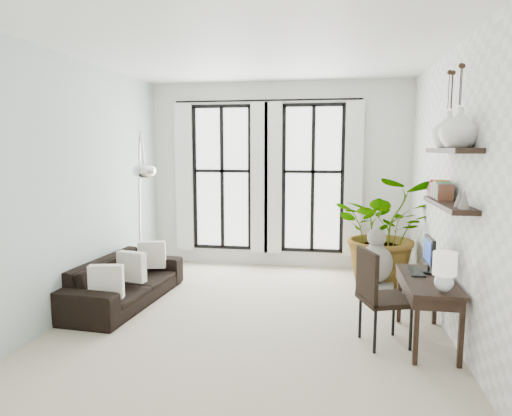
% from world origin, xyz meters
% --- Properties ---
extents(floor, '(5.00, 5.00, 0.00)m').
position_xyz_m(floor, '(0.00, 0.00, 0.00)').
color(floor, '#C1B499').
rests_on(floor, ground).
extents(ceiling, '(5.00, 5.00, 0.00)m').
position_xyz_m(ceiling, '(0.00, 0.00, 3.20)').
color(ceiling, white).
rests_on(ceiling, wall_back).
extents(wall_left, '(0.00, 5.00, 5.00)m').
position_xyz_m(wall_left, '(-2.25, 0.00, 1.60)').
color(wall_left, '#AFC3BC').
rests_on(wall_left, floor).
extents(wall_right, '(0.00, 5.00, 5.00)m').
position_xyz_m(wall_right, '(2.25, 0.00, 1.60)').
color(wall_right, white).
rests_on(wall_right, floor).
extents(wall_back, '(4.50, 0.00, 4.50)m').
position_xyz_m(wall_back, '(0.00, 2.50, 1.60)').
color(wall_back, white).
rests_on(wall_back, floor).
extents(windows, '(3.26, 0.13, 2.65)m').
position_xyz_m(windows, '(-0.20, 2.43, 1.56)').
color(windows, white).
rests_on(windows, wall_back).
extents(wall_shelves, '(0.25, 1.30, 0.60)m').
position_xyz_m(wall_shelves, '(2.11, -0.48, 1.73)').
color(wall_shelves, black).
rests_on(wall_shelves, wall_right).
extents(sofa, '(0.96, 2.12, 0.60)m').
position_xyz_m(sofa, '(-1.80, 0.17, 0.30)').
color(sofa, black).
rests_on(sofa, floor).
extents(throw_pillows, '(0.40, 1.52, 0.40)m').
position_xyz_m(throw_pillows, '(-1.70, 0.17, 0.50)').
color(throw_pillows, beige).
rests_on(throw_pillows, sofa).
extents(plant, '(1.52, 1.32, 1.67)m').
position_xyz_m(plant, '(1.74, 1.57, 0.84)').
color(plant, '#2D7228').
rests_on(plant, floor).
extents(desk, '(0.51, 1.20, 1.10)m').
position_xyz_m(desk, '(1.95, -0.58, 0.68)').
color(desk, black).
rests_on(desk, floor).
extents(desk_chair, '(0.62, 0.62, 1.03)m').
position_xyz_m(desk_chair, '(1.42, -0.66, 0.59)').
color(desk_chair, black).
rests_on(desk_chair, floor).
extents(arc_lamp, '(0.73, 1.03, 2.31)m').
position_xyz_m(arc_lamp, '(-1.70, 0.56, 1.76)').
color(arc_lamp, silver).
rests_on(arc_lamp, floor).
extents(buddha, '(0.53, 0.53, 0.95)m').
position_xyz_m(buddha, '(1.57, 1.12, 0.40)').
color(buddha, gray).
rests_on(buddha, floor).
extents(vase_a, '(0.37, 0.37, 0.38)m').
position_xyz_m(vase_a, '(2.11, -0.77, 2.27)').
color(vase_a, white).
rests_on(vase_a, shelf_upper).
extents(vase_b, '(0.37, 0.37, 0.38)m').
position_xyz_m(vase_b, '(2.11, -0.37, 2.27)').
color(vase_b, white).
rests_on(vase_b, shelf_upper).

